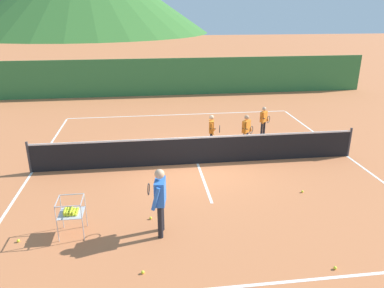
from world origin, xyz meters
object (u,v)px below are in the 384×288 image
Objects in this scene: ball_cart at (70,212)px; tennis_ball_1 at (302,191)px; instructor at (160,196)px; student_1 at (246,129)px; student_2 at (264,119)px; student_0 at (212,129)px; tennis_ball_2 at (18,241)px; tennis_ball_0 at (335,268)px; tennis_ball_4 at (151,218)px; tennis_ball_5 at (143,272)px; tennis_net at (198,150)px.

tennis_ball_1 is at bearing 11.51° from ball_cart.
instructor is 1.27× the size of student_1.
student_2 is at bearing 50.34° from student_1.
instructor is 1.84× the size of ball_cart.
tennis_ball_2 is (-5.43, -5.30, -0.75)m from student_0.
tennis_ball_2 is at bearing 164.87° from tennis_ball_0.
tennis_ball_2 is 3.07m from tennis_ball_4.
tennis_ball_2 and tennis_ball_4 have the same top height.
instructor is at bearing 72.32° from tennis_ball_5.
ball_cart is 13.22× the size of tennis_ball_1.
instructor is at bearing -159.93° from tennis_ball_1.
tennis_net is 8.96× the size of student_2.
student_1 is (2.01, 1.22, 0.28)m from tennis_net.
student_1 is 3.82m from tennis_ball_1.
tennis_ball_2 is (-6.70, 1.81, 0.00)m from tennis_ball_0.
tennis_net is 6.62× the size of instructor.
instructor is 1.18m from tennis_ball_4.
tennis_ball_2 is (-7.40, -1.45, 0.00)m from tennis_ball_1.
student_2 is at bearing 50.83° from tennis_ball_4.
student_0 is 7.26m from tennis_ball_0.
tennis_ball_4 is (-3.69, -4.55, -0.75)m from student_1.
ball_cart is 5.90m from tennis_ball_0.
student_0 is at bearing 62.27° from tennis_net.
instructor is at bearing -124.95° from student_2.
tennis_ball_4 and tennis_ball_5 have the same top height.
tennis_ball_2 is at bearing -168.91° from tennis_ball_1.
ball_cart reaches higher than tennis_ball_1.
tennis_ball_4 is (-0.23, 0.65, -0.96)m from instructor.
ball_cart is at bearing -167.81° from tennis_ball_4.
ball_cart is (-6.62, -6.27, -0.14)m from student_2.
ball_cart is (-3.51, -3.73, 0.10)m from tennis_net.
ball_cart is 1.32m from tennis_ball_2.
student_2 is at bearing 25.94° from student_0.
tennis_ball_0 and tennis_ball_2 have the same top height.
tennis_ball_2 is at bearing -142.58° from student_1.
instructor is at bearing -110.05° from tennis_net.
ball_cart is at bearing -129.68° from student_0.
student_0 reaches higher than ball_cart.
student_1 reaches higher than tennis_ball_1.
tennis_ball_1 is 1.00× the size of tennis_ball_2.
student_0 is at bearing 50.32° from ball_cart.
student_2 is 18.02× the size of tennis_ball_5.
instructor reaches higher than tennis_ball_2.
student_2 reaches higher than tennis_ball_1.
student_0 is 4.39m from tennis_ball_1.
tennis_ball_5 is at bearing -147.82° from tennis_ball_1.
student_2 is 18.02× the size of tennis_ball_1.
tennis_ball_2 is at bearing -171.13° from ball_cart.
student_2 is (1.10, 1.33, -0.05)m from student_1.
tennis_ball_4 is at bearing 147.01° from tennis_ball_0.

